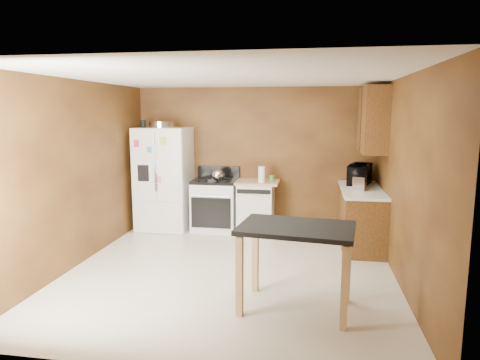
% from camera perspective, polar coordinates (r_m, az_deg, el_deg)
% --- Properties ---
extents(floor, '(4.50, 4.50, 0.00)m').
position_cam_1_polar(floor, '(5.76, -1.27, -12.02)').
color(floor, beige).
rests_on(floor, ground).
extents(ceiling, '(4.50, 4.50, 0.00)m').
position_cam_1_polar(ceiling, '(5.39, -1.37, 13.62)').
color(ceiling, white).
rests_on(ceiling, ground).
extents(wall_back, '(4.20, 0.00, 4.20)m').
position_cam_1_polar(wall_back, '(7.64, 1.86, 2.91)').
color(wall_back, brown).
rests_on(wall_back, ground).
extents(wall_front, '(4.20, 0.00, 4.20)m').
position_cam_1_polar(wall_front, '(3.30, -8.72, -5.54)').
color(wall_front, brown).
rests_on(wall_front, ground).
extents(wall_left, '(0.00, 4.50, 4.50)m').
position_cam_1_polar(wall_left, '(6.18, -20.82, 0.83)').
color(wall_left, brown).
rests_on(wall_left, ground).
extents(wall_right, '(0.00, 4.50, 4.50)m').
position_cam_1_polar(wall_right, '(5.45, 20.93, -0.22)').
color(wall_right, brown).
rests_on(wall_right, ground).
extents(roasting_pan, '(0.44, 0.44, 0.11)m').
position_cam_1_polar(roasting_pan, '(7.60, -10.35, 7.31)').
color(roasting_pan, silver).
rests_on(roasting_pan, refrigerator).
extents(pen_cup, '(0.09, 0.09, 0.13)m').
position_cam_1_polar(pen_cup, '(7.64, -12.80, 7.32)').
color(pen_cup, black).
rests_on(pen_cup, refrigerator).
extents(kettle, '(0.20, 0.20, 0.20)m').
position_cam_1_polar(kettle, '(7.32, -3.01, 0.65)').
color(kettle, silver).
rests_on(kettle, gas_range).
extents(paper_towel, '(0.12, 0.12, 0.27)m').
position_cam_1_polar(paper_towel, '(7.22, 2.92, 0.73)').
color(paper_towel, white).
rests_on(paper_towel, dishwasher).
extents(green_canister, '(0.12, 0.12, 0.10)m').
position_cam_1_polar(green_canister, '(7.38, 4.24, 0.25)').
color(green_canister, green).
rests_on(green_canister, dishwasher).
extents(toaster, '(0.24, 0.32, 0.21)m').
position_cam_1_polar(toaster, '(6.75, 15.66, -0.36)').
color(toaster, silver).
rests_on(toaster, right_cabinets).
extents(microwave, '(0.52, 0.64, 0.30)m').
position_cam_1_polar(microwave, '(7.23, 15.66, 0.63)').
color(microwave, black).
rests_on(microwave, right_cabinets).
extents(refrigerator, '(0.90, 0.80, 1.80)m').
position_cam_1_polar(refrigerator, '(7.68, -10.09, 0.17)').
color(refrigerator, white).
rests_on(refrigerator, ground).
extents(gas_range, '(0.76, 0.68, 1.10)m').
position_cam_1_polar(gas_range, '(7.56, -3.32, -3.22)').
color(gas_range, white).
rests_on(gas_range, ground).
extents(dishwasher, '(0.78, 0.63, 0.89)m').
position_cam_1_polar(dishwasher, '(7.46, 2.13, -3.45)').
color(dishwasher, white).
rests_on(dishwasher, ground).
extents(right_cabinets, '(0.63, 1.58, 2.45)m').
position_cam_1_polar(right_cabinets, '(6.90, 16.26, -0.99)').
color(right_cabinets, brown).
rests_on(right_cabinets, ground).
extents(island, '(1.26, 0.92, 0.91)m').
position_cam_1_polar(island, '(4.52, 7.50, -7.84)').
color(island, black).
rests_on(island, ground).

